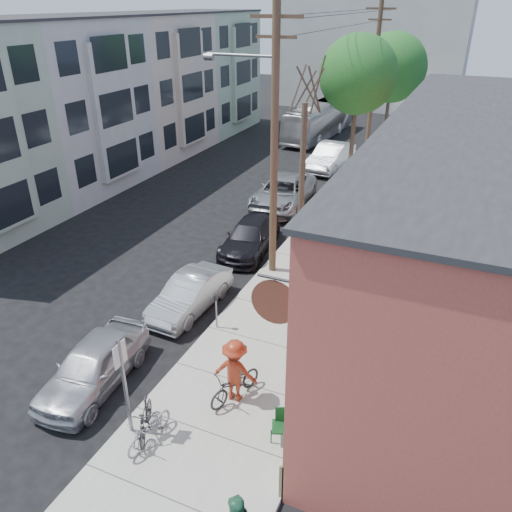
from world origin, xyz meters
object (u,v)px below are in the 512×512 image
at_px(parking_meter_far, 303,212).
at_px(tree_leafy_mid, 358,75).
at_px(patio_chair_a, 281,427).
at_px(parked_bike_b, 149,429).
at_px(parking_meter_near, 216,306).
at_px(car_3, 283,192).
at_px(bus, 319,120).
at_px(utility_pole_near, 273,139).
at_px(patron_grey, 312,318).
at_px(patio_chair_b, 316,381).
at_px(parked_bike_a, 145,419).
at_px(car_1, 190,294).
at_px(car_4, 331,157).
at_px(car_0, 93,365).
at_px(sign_post, 124,379).
at_px(tree_bare, 302,181).
at_px(cyclist, 235,371).
at_px(tree_leafy_far, 392,68).
at_px(car_2, 250,237).

distance_m(parking_meter_far, tree_leafy_mid, 8.51).
bearing_deg(patio_chair_a, parked_bike_b, -176.36).
distance_m(parking_meter_near, parking_meter_far, 8.71).
distance_m(patio_chair_a, car_3, 16.07).
relative_size(car_3, bus, 0.56).
bearing_deg(utility_pole_near, patron_grey, -52.84).
relative_size(patio_chair_b, parked_bike_a, 0.58).
height_order(tree_leafy_mid, patron_grey, tree_leafy_mid).
height_order(parking_meter_far, car_1, parking_meter_far).
xyz_separation_m(car_1, bus, (-3.29, 25.81, 0.72)).
height_order(patio_chair_b, car_4, car_4).
height_order(tree_leafy_mid, car_0, tree_leafy_mid).
bearing_deg(sign_post, parking_meter_near, 91.19).
height_order(tree_bare, tree_leafy_mid, tree_leafy_mid).
distance_m(tree_bare, parked_bike_a, 11.68).
height_order(parking_meter_far, utility_pole_near, utility_pole_near).
xyz_separation_m(tree_bare, patron_grey, (2.54, -6.13, -2.22)).
distance_m(parking_meter_far, car_1, 8.06).
distance_m(cyclist, car_4, 21.80).
distance_m(parking_meter_far, parked_bike_b, 13.66).
bearing_deg(car_1, patron_grey, -0.44).
relative_size(parked_bike_b, car_0, 0.38).
xyz_separation_m(sign_post, parked_bike_a, (0.39, 0.10, -1.23)).
distance_m(utility_pole_near, bus, 23.06).
xyz_separation_m(tree_bare, parked_bike_b, (0.20, -11.58, -2.69)).
xyz_separation_m(tree_leafy_far, car_1, (-2.00, -25.15, -4.93)).
relative_size(tree_bare, tree_leafy_mid, 0.75).
bearing_deg(parked_bike_b, car_1, 116.46).
height_order(utility_pole_near, bus, utility_pole_near).
bearing_deg(tree_leafy_far, car_0, -94.84).
bearing_deg(patio_chair_a, sign_post, 178.07).
distance_m(patio_chair_a, car_4, 22.98).
relative_size(utility_pole_near, parked_bike_b, 6.46).
bearing_deg(parked_bike_b, sign_post, 176.06).
xyz_separation_m(car_1, car_3, (-0.58, 10.64, 0.13)).
height_order(patio_chair_b, parked_bike_b, patio_chair_b).
distance_m(parking_meter_near, parked_bike_a, 4.76).
relative_size(utility_pole_near, car_0, 2.46).
xyz_separation_m(sign_post, patio_chair_a, (3.56, 1.23, -1.24)).
xyz_separation_m(patron_grey, parked_bike_a, (-2.60, -5.25, -0.42)).
relative_size(sign_post, parking_meter_near, 2.26).
relative_size(utility_pole_near, car_2, 2.23).
xyz_separation_m(parking_meter_near, car_4, (-1.53, 18.79, -0.17)).
height_order(parking_meter_far, car_4, car_4).
xyz_separation_m(parking_meter_near, tree_leafy_far, (0.55, 25.93, 4.58)).
height_order(parked_bike_b, car_4, car_4).
xyz_separation_m(parked_bike_b, car_2, (-2.20, 10.86, 0.09)).
relative_size(patio_chair_b, bus, 0.09).
height_order(utility_pole_near, car_1, utility_pole_near).
bearing_deg(car_2, patio_chair_b, -60.42).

